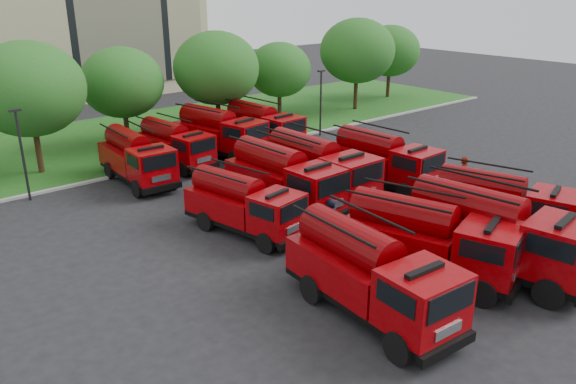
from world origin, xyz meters
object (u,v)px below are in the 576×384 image
fire_truck_10 (219,133)px  firefighter_5 (462,181)px  fire_truck_11 (262,126)px  fire_truck_9 (174,144)px  fire_truck_6 (318,168)px  fire_truck_2 (494,233)px  firefighter_4 (330,232)px  fire_truck_1 (428,239)px  fire_truck_4 (243,204)px  fire_truck_5 (284,178)px  fire_truck_0 (370,274)px  firefighter_1 (536,265)px  fire_truck_7 (383,160)px  fire_truck_3 (502,204)px  fire_truck_8 (136,158)px

fire_truck_10 → firefighter_5: 16.35m
fire_truck_11 → fire_truck_9: bearing=174.7°
fire_truck_6 → fire_truck_10: fire_truck_6 is taller
firefighter_5 → fire_truck_2: bearing=24.5°
fire_truck_2 → firefighter_4: bearing=100.1°
fire_truck_9 → fire_truck_11: fire_truck_11 is taller
fire_truck_1 → fire_truck_4: 8.87m
fire_truck_1 → fire_truck_5: fire_truck_5 is taller
fire_truck_0 → firefighter_1: size_ratio=3.83×
fire_truck_7 → fire_truck_11: same height
fire_truck_5 → fire_truck_9: size_ratio=1.15×
fire_truck_3 → fire_truck_7: (0.91, 8.14, 0.08)m
fire_truck_3 → fire_truck_8: size_ratio=1.02×
fire_truck_5 → firefighter_5: fire_truck_5 is taller
fire_truck_5 → firefighter_4: 4.13m
fire_truck_2 → firefighter_1: fire_truck_2 is taller
fire_truck_2 → fire_truck_4: size_ratio=1.21×
fire_truck_6 → firefighter_1: fire_truck_6 is taller
fire_truck_8 → fire_truck_7: bearing=-40.2°
fire_truck_1 → firefighter_5: bearing=9.9°
fire_truck_1 → fire_truck_9: size_ratio=1.16×
firefighter_1 → fire_truck_0: bearing=156.3°
fire_truck_9 → firefighter_5: size_ratio=4.31×
fire_truck_3 → fire_truck_9: size_ratio=1.06×
fire_truck_0 → fire_truck_6: bearing=60.5°
fire_truck_9 → firefighter_5: fire_truck_9 is taller
fire_truck_4 → fire_truck_1: bearing=-79.8°
fire_truck_6 → fire_truck_7: size_ratio=1.07×
fire_truck_9 → firefighter_1: bearing=-83.7°
fire_truck_0 → firefighter_4: fire_truck_0 is taller
fire_truck_4 → fire_truck_6: fire_truck_6 is taller
fire_truck_2 → fire_truck_10: (0.71, 21.31, -0.11)m
fire_truck_6 → firefighter_4: fire_truck_6 is taller
fire_truck_8 → fire_truck_9: size_ratio=1.04×
fire_truck_11 → fire_truck_2: bearing=-104.6°
fire_truck_7 → fire_truck_10: bearing=106.7°
fire_truck_4 → fire_truck_7: fire_truck_7 is taller
fire_truck_5 → firefighter_5: (11.20, -3.52, -1.70)m
fire_truck_1 → fire_truck_9: bearing=74.2°
fire_truck_2 → firefighter_4: (-2.33, 7.13, -1.77)m
fire_truck_9 → fire_truck_2: bearing=-88.6°
fire_truck_0 → fire_truck_3: size_ratio=1.06×
fire_truck_7 → fire_truck_8: (-10.86, 9.86, -0.05)m
fire_truck_10 → fire_truck_5: bearing=-116.2°
fire_truck_8 → firefighter_5: fire_truck_8 is taller
fire_truck_5 → fire_truck_4: bearing=-164.2°
fire_truck_8 → firefighter_4: bearing=-71.0°
fire_truck_10 → fire_truck_11: size_ratio=1.06×
fire_truck_4 → fire_truck_5: fire_truck_5 is taller
fire_truck_6 → fire_truck_10: 10.32m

